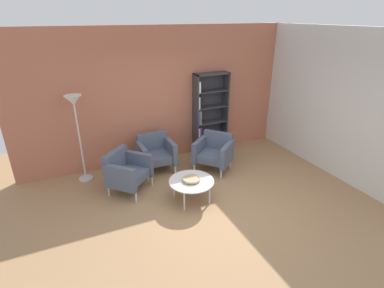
{
  "coord_description": "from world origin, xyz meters",
  "views": [
    {
      "loc": [
        -2.11,
        -3.6,
        3.09
      ],
      "look_at": [
        -0.1,
        0.84,
        0.95
      ],
      "focal_mm": 27.74,
      "sensor_mm": 36.0,
      "label": 1
    }
  ],
  "objects_px": {
    "armchair_near_window": "(214,151)",
    "floor_lamp_torchiere": "(75,111)",
    "armchair_corner_red": "(156,152)",
    "bookshelf_tall": "(208,115)",
    "armchair_spare_guest": "(127,171)",
    "decorative_bowl": "(191,179)",
    "coffee_table_low": "(191,182)"
  },
  "relations": [
    {
      "from": "armchair_near_window",
      "to": "floor_lamp_torchiere",
      "type": "bearing_deg",
      "value": -145.46
    },
    {
      "from": "armchair_near_window",
      "to": "armchair_corner_red",
      "type": "bearing_deg",
      "value": -152.34
    },
    {
      "from": "bookshelf_tall",
      "to": "armchair_spare_guest",
      "type": "bearing_deg",
      "value": -156.79
    },
    {
      "from": "armchair_corner_red",
      "to": "floor_lamp_torchiere",
      "type": "bearing_deg",
      "value": 170.41
    },
    {
      "from": "decorative_bowl",
      "to": "armchair_near_window",
      "type": "bearing_deg",
      "value": 43.55
    },
    {
      "from": "armchair_spare_guest",
      "to": "coffee_table_low",
      "type": "bearing_deg",
      "value": -84.71
    },
    {
      "from": "armchair_corner_red",
      "to": "armchair_near_window",
      "type": "bearing_deg",
      "value": -22.35
    },
    {
      "from": "bookshelf_tall",
      "to": "coffee_table_low",
      "type": "bearing_deg",
      "value": -124.62
    },
    {
      "from": "coffee_table_low",
      "to": "armchair_near_window",
      "type": "distance_m",
      "value": 1.27
    },
    {
      "from": "armchair_corner_red",
      "to": "armchair_near_window",
      "type": "distance_m",
      "value": 1.24
    },
    {
      "from": "bookshelf_tall",
      "to": "armchair_near_window",
      "type": "relative_size",
      "value": 2.0
    },
    {
      "from": "coffee_table_low",
      "to": "armchair_corner_red",
      "type": "relative_size",
      "value": 1.03
    },
    {
      "from": "coffee_table_low",
      "to": "armchair_near_window",
      "type": "height_order",
      "value": "armchair_near_window"
    },
    {
      "from": "coffee_table_low",
      "to": "armchair_near_window",
      "type": "bearing_deg",
      "value": 43.55
    },
    {
      "from": "armchair_corner_red",
      "to": "floor_lamp_torchiere",
      "type": "distance_m",
      "value": 1.78
    },
    {
      "from": "coffee_table_low",
      "to": "decorative_bowl",
      "type": "bearing_deg",
      "value": 104.04
    },
    {
      "from": "coffee_table_low",
      "to": "armchair_spare_guest",
      "type": "relative_size",
      "value": 0.84
    },
    {
      "from": "decorative_bowl",
      "to": "armchair_corner_red",
      "type": "xyz_separation_m",
      "value": [
        -0.23,
        1.34,
        -0.02
      ]
    },
    {
      "from": "floor_lamp_torchiere",
      "to": "bookshelf_tall",
      "type": "bearing_deg",
      "value": 3.23
    },
    {
      "from": "armchair_spare_guest",
      "to": "armchair_near_window",
      "type": "relative_size",
      "value": 1.0
    },
    {
      "from": "coffee_table_low",
      "to": "floor_lamp_torchiere",
      "type": "bearing_deg",
      "value": 136.47
    },
    {
      "from": "armchair_spare_guest",
      "to": "armchair_near_window",
      "type": "xyz_separation_m",
      "value": [
        1.89,
        0.07,
        0.0
      ]
    },
    {
      "from": "coffee_table_low",
      "to": "armchair_spare_guest",
      "type": "xyz_separation_m",
      "value": [
        -0.96,
        0.81,
        0.04
      ]
    },
    {
      "from": "armchair_corner_red",
      "to": "armchair_near_window",
      "type": "relative_size",
      "value": 0.82
    },
    {
      "from": "armchair_spare_guest",
      "to": "floor_lamp_torchiere",
      "type": "distance_m",
      "value": 1.46
    },
    {
      "from": "coffee_table_low",
      "to": "decorative_bowl",
      "type": "distance_m",
      "value": 0.06
    },
    {
      "from": "armchair_corner_red",
      "to": "floor_lamp_torchiere",
      "type": "xyz_separation_m",
      "value": [
        -1.43,
        0.23,
        1.03
      ]
    },
    {
      "from": "armchair_near_window",
      "to": "floor_lamp_torchiere",
      "type": "relative_size",
      "value": 0.55
    },
    {
      "from": "bookshelf_tall",
      "to": "coffee_table_low",
      "type": "height_order",
      "value": "bookshelf_tall"
    },
    {
      "from": "coffee_table_low",
      "to": "armchair_near_window",
      "type": "xyz_separation_m",
      "value": [
        0.92,
        0.88,
        0.04
      ]
    },
    {
      "from": "bookshelf_tall",
      "to": "coffee_table_low",
      "type": "distance_m",
      "value": 2.18
    },
    {
      "from": "decorative_bowl",
      "to": "armchair_near_window",
      "type": "xyz_separation_m",
      "value": [
        0.92,
        0.88,
        -0.02
      ]
    }
  ]
}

